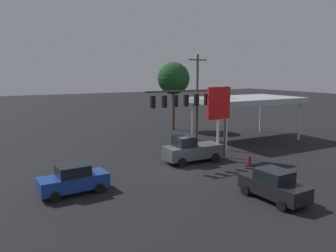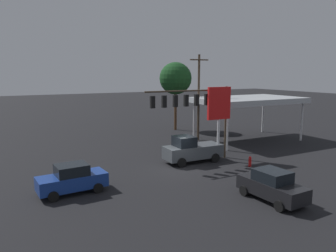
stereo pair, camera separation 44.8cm
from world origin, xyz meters
TOP-DOWN VIEW (x-y plane):
  - ground_plane at (0.00, 0.00)m, footprint 200.00×200.00m
  - traffic_signal_assembly at (-1.91, -1.20)m, footprint 8.18×0.43m
  - utility_pole at (-7.67, -9.00)m, footprint 2.40×0.26m
  - gas_station_canopy at (-12.76, -6.35)m, footprint 11.95×7.49m
  - price_sign at (-4.47, -0.78)m, footprint 2.35×0.27m
  - pickup_parked at (-1.93, -1.22)m, footprint 5.25×2.36m
  - sedan_waiting at (-1.68, 8.57)m, footprint 2.23×4.48m
  - sedan_far at (8.97, 1.50)m, footprint 4.52×2.31m
  - street_tree at (-8.72, -16.37)m, footprint 4.36×4.36m
  - fire_hydrant at (-5.59, 2.24)m, footprint 0.24×0.24m

SIDE VIEW (x-z plane):
  - ground_plane at x=0.00m, z-range 0.00..0.00m
  - fire_hydrant at x=-5.59m, z-range 0.00..0.88m
  - sedan_waiting at x=-1.68m, z-range -0.01..1.92m
  - sedan_far at x=8.97m, z-range -0.01..1.92m
  - pickup_parked at x=-1.93m, z-range -0.09..2.31m
  - gas_station_canopy at x=-12.76m, z-range 2.16..7.16m
  - price_sign at x=-4.47m, z-range 1.52..8.11m
  - traffic_signal_assembly at x=-1.91m, z-range 1.82..8.43m
  - utility_pole at x=-7.67m, z-range 0.29..10.14m
  - street_tree at x=-8.72m, z-range 2.40..11.63m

